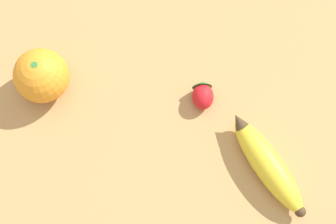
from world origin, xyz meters
TOP-DOWN VIEW (x-y plane):
  - ground_plane at (0.00, 0.00)m, footprint 3.00×3.00m
  - banana at (-0.14, 0.21)m, footprint 0.13×0.16m
  - orange at (0.21, 0.10)m, footprint 0.08×0.08m
  - strawberry at (-0.04, 0.10)m, footprint 0.04×0.05m

SIDE VIEW (x-z plane):
  - ground_plane at x=0.00m, z-range 0.00..0.00m
  - strawberry at x=-0.04m, z-range 0.00..0.03m
  - banana at x=-0.14m, z-range 0.00..0.04m
  - orange at x=0.21m, z-range 0.00..0.08m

